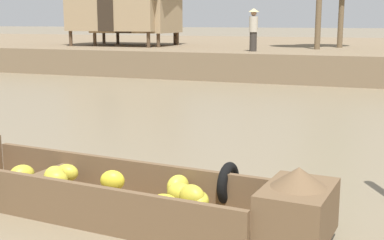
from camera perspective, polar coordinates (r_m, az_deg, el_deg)
name	(u,v)px	position (r m, az deg, el deg)	size (l,w,h in m)	color
ground_plane	(181,123)	(11.89, -1.23, -0.31)	(300.00, 300.00, 0.00)	#7A6B51
riverbank_strip	(306,53)	(29.14, 12.23, 7.10)	(160.00, 20.00, 1.08)	#756047
banana_boat	(102,188)	(6.45, -9.73, -7.29)	(5.52, 1.58, 0.86)	brown
stilt_house_left	(123,4)	(26.07, -7.44, 12.39)	(5.16, 3.96, 4.04)	#4C3826
stilt_house_mid_left	(136,6)	(25.83, -6.08, 12.17)	(4.41, 3.15, 3.59)	#4C3826
vendor_person	(253,27)	(20.98, 6.68, 9.93)	(0.44, 0.44, 1.66)	#332D28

